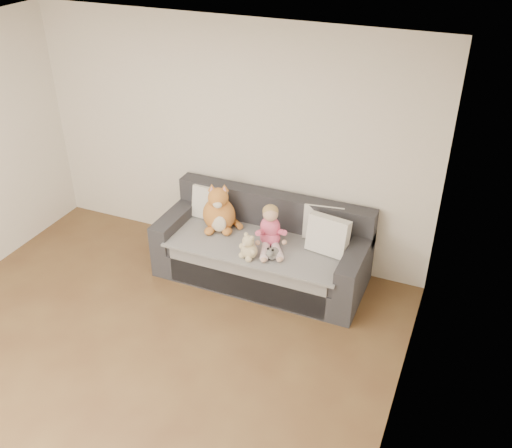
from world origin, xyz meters
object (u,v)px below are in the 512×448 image
at_px(plush_cat, 219,212).
at_px(teddy_bear, 248,248).
at_px(sofa, 263,251).
at_px(sippy_cup, 247,246).
at_px(toddler, 270,230).

bearing_deg(plush_cat, teddy_bear, -58.01).
xyz_separation_m(sofa, plush_cat, (-0.50, -0.00, 0.36)).
distance_m(plush_cat, teddy_bear, 0.65).
relative_size(plush_cat, sippy_cup, 4.79).
bearing_deg(plush_cat, sippy_cup, -52.53).
height_order(plush_cat, sippy_cup, plush_cat).
xyz_separation_m(toddler, sippy_cup, (-0.18, -0.17, -0.13)).
height_order(toddler, teddy_bear, toddler).
distance_m(toddler, sippy_cup, 0.28).
bearing_deg(teddy_bear, plush_cat, 165.58).
distance_m(plush_cat, sippy_cup, 0.55).
bearing_deg(sofa, plush_cat, -179.49).
xyz_separation_m(sofa, sippy_cup, (-0.06, -0.28, 0.22)).
relative_size(plush_cat, teddy_bear, 1.98).
bearing_deg(sofa, teddy_bear, -89.21).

